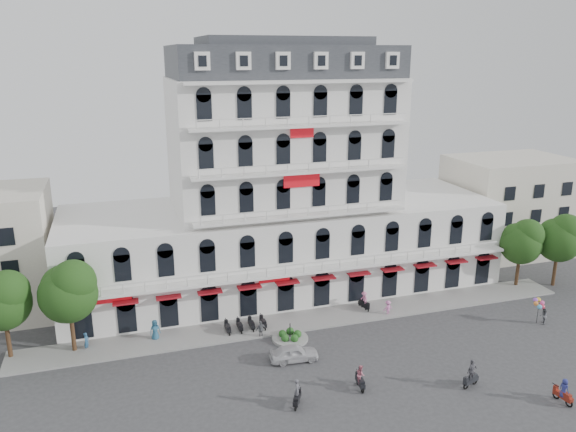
{
  "coord_description": "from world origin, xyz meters",
  "views": [
    {
      "loc": [
        -16.48,
        -36.33,
        24.24
      ],
      "look_at": [
        -1.93,
        10.0,
        10.16
      ],
      "focal_mm": 35.0,
      "sensor_mm": 36.0,
      "label": 1
    }
  ],
  "objects_px": {
    "rider_northeast": "(472,373)",
    "balloon_vendor": "(542,311)",
    "rider_center": "(364,301)",
    "parked_car": "(294,353)",
    "rider_west": "(297,394)",
    "rider_east": "(564,391)",
    "rider_southwest": "(360,377)"
  },
  "relations": [
    {
      "from": "parked_car",
      "to": "rider_northeast",
      "type": "xyz_separation_m",
      "value": [
        11.59,
        -7.57,
        0.48
      ]
    },
    {
      "from": "parked_car",
      "to": "rider_center",
      "type": "height_order",
      "value": "rider_center"
    },
    {
      "from": "rider_west",
      "to": "rider_southwest",
      "type": "height_order",
      "value": "rider_west"
    },
    {
      "from": "parked_car",
      "to": "rider_northeast",
      "type": "distance_m",
      "value": 13.85
    },
    {
      "from": "rider_west",
      "to": "rider_southwest",
      "type": "relative_size",
      "value": 1.09
    },
    {
      "from": "parked_car",
      "to": "rider_southwest",
      "type": "relative_size",
      "value": 2.03
    },
    {
      "from": "rider_east",
      "to": "balloon_vendor",
      "type": "distance_m",
      "value": 12.92
    },
    {
      "from": "rider_center",
      "to": "parked_car",
      "type": "bearing_deg",
      "value": -63.55
    },
    {
      "from": "rider_southwest",
      "to": "rider_northeast",
      "type": "bearing_deg",
      "value": -99.14
    },
    {
      "from": "rider_west",
      "to": "parked_car",
      "type": "bearing_deg",
      "value": 13.02
    },
    {
      "from": "rider_west",
      "to": "balloon_vendor",
      "type": "height_order",
      "value": "balloon_vendor"
    },
    {
      "from": "parked_car",
      "to": "rider_southwest",
      "type": "height_order",
      "value": "rider_southwest"
    },
    {
      "from": "rider_west",
      "to": "rider_east",
      "type": "relative_size",
      "value": 1.11
    },
    {
      "from": "balloon_vendor",
      "to": "rider_center",
      "type": "bearing_deg",
      "value": 152.54
    },
    {
      "from": "rider_west",
      "to": "rider_east",
      "type": "xyz_separation_m",
      "value": [
        18.4,
        -5.39,
        -0.04
      ]
    },
    {
      "from": "rider_west",
      "to": "rider_east",
      "type": "height_order",
      "value": "rider_west"
    },
    {
      "from": "rider_northeast",
      "to": "balloon_vendor",
      "type": "bearing_deg",
      "value": -170.23
    },
    {
      "from": "parked_car",
      "to": "balloon_vendor",
      "type": "relative_size",
      "value": 1.64
    },
    {
      "from": "rider_west",
      "to": "rider_southwest",
      "type": "xyz_separation_m",
      "value": [
        5.19,
        0.6,
        0.02
      ]
    },
    {
      "from": "rider_northeast",
      "to": "balloon_vendor",
      "type": "xyz_separation_m",
      "value": [
        12.41,
        6.94,
        0.11
      ]
    },
    {
      "from": "rider_east",
      "to": "rider_center",
      "type": "bearing_deg",
      "value": 13.62
    },
    {
      "from": "rider_west",
      "to": "rider_southwest",
      "type": "distance_m",
      "value": 5.22
    },
    {
      "from": "rider_east",
      "to": "rider_northeast",
      "type": "distance_m",
      "value": 6.34
    },
    {
      "from": "rider_northeast",
      "to": "balloon_vendor",
      "type": "distance_m",
      "value": 14.22
    },
    {
      "from": "rider_west",
      "to": "balloon_vendor",
      "type": "bearing_deg",
      "value": -49.43
    },
    {
      "from": "rider_southwest",
      "to": "parked_car",
      "type": "bearing_deg",
      "value": 39.94
    },
    {
      "from": "rider_southwest",
      "to": "rider_west",
      "type": "bearing_deg",
      "value": 103.15
    },
    {
      "from": "rider_center",
      "to": "balloon_vendor",
      "type": "relative_size",
      "value": 0.8
    },
    {
      "from": "parked_car",
      "to": "rider_west",
      "type": "bearing_deg",
      "value": 168.73
    },
    {
      "from": "rider_center",
      "to": "rider_west",
      "type": "bearing_deg",
      "value": -50.73
    },
    {
      "from": "rider_southwest",
      "to": "rider_northeast",
      "type": "xyz_separation_m",
      "value": [
        8.08,
        -2.26,
        0.18
      ]
    },
    {
      "from": "rider_southwest",
      "to": "rider_east",
      "type": "height_order",
      "value": "rider_southwest"
    }
  ]
}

